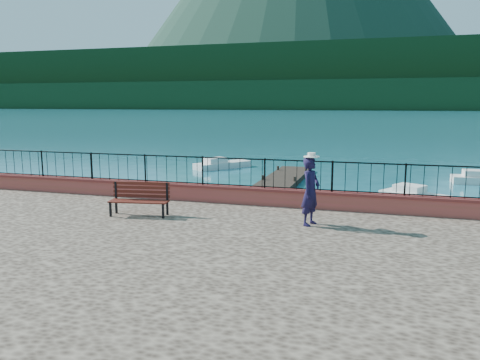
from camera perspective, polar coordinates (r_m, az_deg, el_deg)
The scene contains 12 objects.
ground at distance 12.52m, azimuth 0.20°, elevation -12.04°, with size 2000.00×2000.00×0.00m, color #19596B.
parapet at distance 15.55m, azimuth 4.08°, elevation -2.07°, with size 28.00×0.46×0.58m, color #AB3D3E.
railing at distance 15.42m, azimuth 4.11°, elevation 0.71°, with size 27.00×0.05×0.95m, color black.
dock at distance 24.19m, azimuth 3.73°, elevation -1.15°, with size 2.00×16.00×0.30m, color #2D231C.
far_forest at distance 311.23m, azimuth 16.32°, elevation 9.88°, with size 900.00×60.00×18.00m, color black.
foothills at distance 371.60m, azimuth 16.51°, elevation 11.74°, with size 900.00×120.00×44.00m, color black.
park_bench at distance 14.48m, azimuth -12.15°, elevation -3.09°, with size 1.86×0.86×0.99m.
person at distance 13.09m, azimuth 8.61°, elevation -1.38°, with size 0.70×0.46×1.91m, color #161032.
hat at distance 12.94m, azimuth 8.72°, elevation 3.05°, with size 0.44×0.44×0.12m, color white.
boat_0 at distance 20.70m, azimuth -6.37°, elevation -2.29°, with size 3.91×1.30×0.80m, color silver.
boat_1 at distance 23.09m, azimuth 21.12°, elevation -1.65°, with size 3.56×1.30×0.80m, color silver.
boat_3 at distance 33.07m, azimuth -2.13°, elevation 2.16°, with size 4.19×1.30×0.80m, color silver.
Camera 1 is at (3.30, -11.18, 4.59)m, focal length 35.00 mm.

